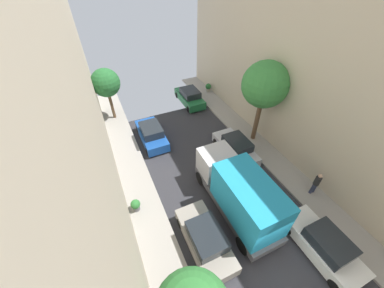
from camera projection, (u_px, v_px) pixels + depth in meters
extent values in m
plane|color=#2D2D33|center=(277.00, 271.00, 11.10)|extent=(32.00, 32.00, 0.00)
cube|color=gray|center=(346.00, 231.00, 12.62)|extent=(2.00, 44.00, 0.15)
cube|color=gray|center=(205.00, 240.00, 11.75)|extent=(1.76, 4.20, 0.76)
cube|color=#1E2328|center=(207.00, 236.00, 11.18)|extent=(1.56, 2.10, 0.64)
cylinder|color=black|center=(180.00, 223.00, 12.71)|extent=(0.22, 0.64, 0.64)
cylinder|color=black|center=(204.00, 213.00, 13.20)|extent=(0.22, 0.64, 0.64)
cylinder|color=black|center=(205.00, 278.00, 10.59)|extent=(0.22, 0.64, 0.64)
cylinder|color=black|center=(233.00, 263.00, 11.08)|extent=(0.22, 0.64, 0.64)
cube|color=#194799|center=(152.00, 135.00, 18.42)|extent=(1.76, 4.20, 0.76)
cube|color=#1E2328|center=(151.00, 130.00, 17.86)|extent=(1.56, 2.10, 0.64)
cylinder|color=black|center=(138.00, 130.00, 19.39)|extent=(0.22, 0.64, 0.64)
cylinder|color=black|center=(155.00, 125.00, 19.88)|extent=(0.22, 0.64, 0.64)
cylinder|color=black|center=(148.00, 152.00, 17.26)|extent=(0.22, 0.64, 0.64)
cylinder|color=black|center=(167.00, 146.00, 17.75)|extent=(0.22, 0.64, 0.64)
cube|color=white|center=(322.00, 246.00, 11.50)|extent=(1.76, 4.20, 0.76)
cube|color=#1E2328|center=(330.00, 242.00, 10.94)|extent=(1.56, 2.10, 0.64)
cylinder|color=black|center=(288.00, 229.00, 12.47)|extent=(0.22, 0.64, 0.64)
cylinder|color=black|center=(308.00, 218.00, 12.95)|extent=(0.22, 0.64, 0.64)
cylinder|color=black|center=(335.00, 285.00, 10.34)|extent=(0.22, 0.64, 0.64)
cylinder|color=black|center=(358.00, 270.00, 10.83)|extent=(0.22, 0.64, 0.64)
cube|color=silver|center=(235.00, 149.00, 17.15)|extent=(1.76, 4.20, 0.76)
cube|color=#1E2328|center=(237.00, 143.00, 16.59)|extent=(1.56, 2.10, 0.64)
cylinder|color=black|center=(216.00, 142.00, 18.12)|extent=(0.22, 0.64, 0.64)
cylinder|color=black|center=(232.00, 137.00, 18.61)|extent=(0.22, 0.64, 0.64)
cylinder|color=black|center=(237.00, 167.00, 15.99)|extent=(0.22, 0.64, 0.64)
cylinder|color=black|center=(255.00, 161.00, 16.48)|extent=(0.22, 0.64, 0.64)
cube|color=#1E6638|center=(190.00, 98.00, 23.07)|extent=(1.76, 4.20, 0.76)
cube|color=#1E2328|center=(190.00, 93.00, 22.50)|extent=(1.56, 2.10, 0.64)
cylinder|color=black|center=(177.00, 95.00, 24.04)|extent=(0.22, 0.64, 0.64)
cylinder|color=black|center=(190.00, 92.00, 24.52)|extent=(0.22, 0.64, 0.64)
cylinder|color=black|center=(189.00, 109.00, 21.91)|extent=(0.22, 0.64, 0.64)
cylinder|color=black|center=(203.00, 106.00, 22.40)|extent=(0.22, 0.64, 0.64)
cube|color=#4C4C51|center=(235.00, 200.00, 13.39)|extent=(2.20, 6.60, 0.50)
cube|color=#B7B7BC|center=(216.00, 162.00, 14.31)|extent=(2.10, 1.80, 1.70)
cube|color=#1E8CB7|center=(248.00, 199.00, 11.75)|extent=(2.24, 4.20, 2.40)
cylinder|color=black|center=(201.00, 178.00, 15.03)|extent=(0.30, 0.96, 0.96)
cylinder|color=black|center=(226.00, 169.00, 15.64)|extent=(0.30, 0.96, 0.96)
cylinder|color=black|center=(243.00, 245.00, 11.60)|extent=(0.30, 0.96, 0.96)
cylinder|color=black|center=(273.00, 230.00, 12.22)|extent=(0.30, 0.96, 0.96)
cylinder|color=#2D334C|center=(312.00, 189.00, 14.26)|extent=(0.18, 0.18, 0.82)
cylinder|color=#2D334C|center=(315.00, 188.00, 14.33)|extent=(0.18, 0.18, 0.82)
cylinder|color=#262626|center=(317.00, 181.00, 13.82)|extent=(0.36, 0.36, 0.64)
sphere|color=tan|center=(320.00, 176.00, 13.52)|extent=(0.24, 0.24, 0.24)
cylinder|color=brown|center=(112.00, 105.00, 20.29)|extent=(0.26, 0.26, 2.61)
sphere|color=#23602D|center=(106.00, 83.00, 18.83)|extent=(2.42, 2.42, 2.42)
cylinder|color=brown|center=(257.00, 120.00, 17.62)|extent=(0.36, 0.36, 3.61)
sphere|color=#38843D|center=(265.00, 85.00, 15.61)|extent=(3.35, 3.35, 3.35)
cylinder|color=#B2A899|center=(208.00, 90.00, 24.93)|extent=(0.46, 0.46, 0.35)
sphere|color=#23602D|center=(208.00, 86.00, 24.65)|extent=(0.63, 0.63, 0.63)
cylinder|color=slate|center=(136.00, 208.00, 13.50)|extent=(0.43, 0.43, 0.30)
sphere|color=#2D7233|center=(135.00, 204.00, 13.25)|extent=(0.57, 0.57, 0.57)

